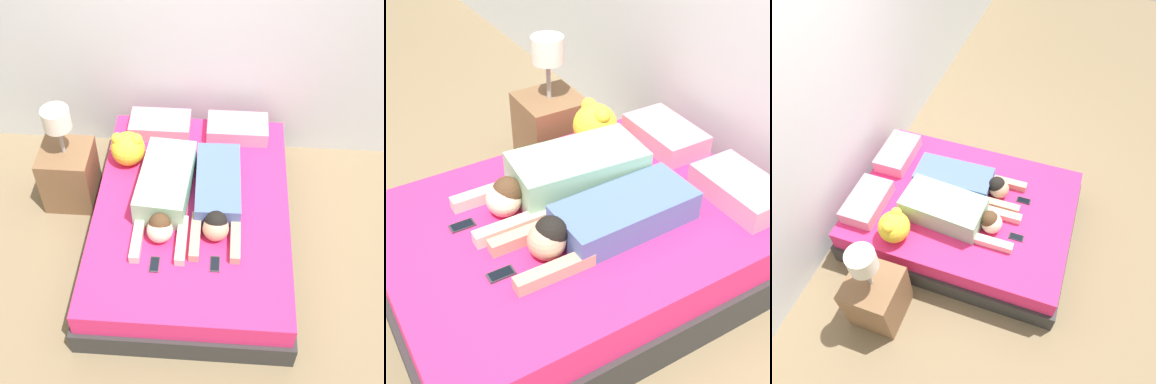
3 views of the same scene
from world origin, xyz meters
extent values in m
plane|color=#7F6B4C|center=(0.00, 0.00, 0.00)|extent=(12.00, 12.00, 0.00)
cube|color=silver|center=(0.00, 1.19, 1.30)|extent=(12.00, 0.06, 2.60)
cube|color=#2D2D2D|center=(0.00, 0.00, 0.11)|extent=(1.52, 2.08, 0.22)
cube|color=#E5286B|center=(0.00, 0.00, 0.32)|extent=(1.46, 2.02, 0.20)
cube|color=pink|center=(-0.33, 0.83, 0.49)|extent=(0.51, 0.31, 0.13)
cube|color=pink|center=(0.33, 0.83, 0.49)|extent=(0.51, 0.31, 0.13)
cube|color=#8CBF99|center=(-0.21, 0.12, 0.54)|extent=(0.42, 0.75, 0.23)
sphere|color=beige|center=(-0.21, -0.33, 0.52)|extent=(0.19, 0.19, 0.19)
sphere|color=#4C331E|center=(-0.21, -0.30, 0.56)|extent=(0.16, 0.16, 0.16)
cube|color=beige|center=(-0.36, -0.36, 0.46)|extent=(0.07, 0.40, 0.07)
cube|color=beige|center=(-0.05, -0.36, 0.46)|extent=(0.07, 0.40, 0.07)
cube|color=#4C66A5|center=(0.19, 0.16, 0.50)|extent=(0.35, 0.73, 0.16)
sphere|color=tan|center=(0.19, -0.28, 0.52)|extent=(0.19, 0.19, 0.19)
sphere|color=black|center=(0.19, -0.26, 0.56)|extent=(0.16, 0.16, 0.16)
cube|color=tan|center=(0.05, -0.32, 0.46)|extent=(0.07, 0.40, 0.07)
cube|color=tan|center=(0.33, -0.32, 0.46)|extent=(0.07, 0.40, 0.07)
cube|color=#2D2D33|center=(-0.22, -0.56, 0.43)|extent=(0.07, 0.13, 0.01)
cube|color=black|center=(-0.22, -0.56, 0.43)|extent=(0.06, 0.11, 0.00)
cube|color=#2D2D33|center=(0.20, -0.53, 0.43)|extent=(0.07, 0.13, 0.01)
cube|color=black|center=(0.20, -0.53, 0.43)|extent=(0.06, 0.11, 0.00)
sphere|color=yellow|center=(-0.54, 0.44, 0.56)|extent=(0.28, 0.28, 0.28)
sphere|color=yellow|center=(-0.62, 0.44, 0.66)|extent=(0.10, 0.10, 0.10)
sphere|color=yellow|center=(-0.47, 0.44, 0.66)|extent=(0.10, 0.10, 0.10)
cube|color=brown|center=(-1.05, 0.39, 0.27)|extent=(0.41, 0.41, 0.54)
cylinder|color=#999999|center=(-1.05, 0.39, 0.67)|extent=(0.03, 0.03, 0.26)
cylinder|color=silver|center=(-1.05, 0.39, 0.88)|extent=(0.22, 0.22, 0.17)
camera|label=1|loc=(0.18, -2.63, 3.49)|focal=50.00mm
camera|label=2|loc=(1.87, -1.10, 2.22)|focal=50.00mm
camera|label=3|loc=(-2.02, -0.69, 3.21)|focal=35.00mm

